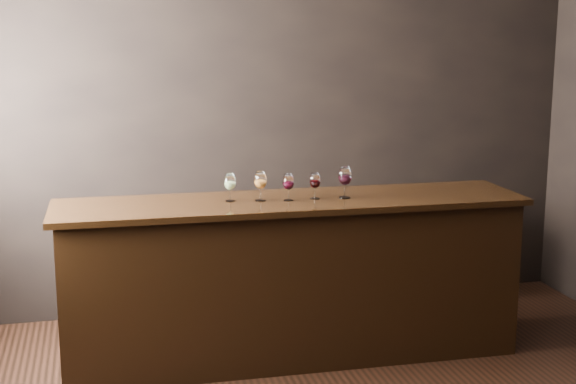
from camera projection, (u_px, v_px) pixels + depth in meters
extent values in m
cube|color=black|center=(264.00, 132.00, 6.24)|extent=(5.00, 0.02, 2.80)
cube|color=black|center=(292.00, 281.00, 5.38)|extent=(3.01, 0.70, 1.05)
cube|color=black|center=(292.00, 202.00, 5.27)|extent=(3.11, 0.78, 0.04)
cube|color=black|center=(257.00, 257.00, 6.19)|extent=(2.54, 0.40, 0.92)
cylinder|color=white|center=(230.00, 201.00, 5.21)|extent=(0.07, 0.07, 0.00)
cylinder|color=white|center=(230.00, 195.00, 5.20)|extent=(0.01, 0.01, 0.07)
ellipsoid|color=white|center=(230.00, 182.00, 5.18)|extent=(0.08, 0.08, 0.11)
cylinder|color=white|center=(230.00, 174.00, 5.17)|extent=(0.06, 0.06, 0.01)
ellipsoid|color=#C5D87F|center=(230.00, 185.00, 5.19)|extent=(0.06, 0.06, 0.05)
cylinder|color=white|center=(261.00, 200.00, 5.22)|extent=(0.07, 0.07, 0.00)
cylinder|color=white|center=(261.00, 195.00, 5.21)|extent=(0.01, 0.01, 0.07)
ellipsoid|color=white|center=(260.00, 180.00, 5.19)|extent=(0.08, 0.08, 0.12)
cylinder|color=white|center=(260.00, 172.00, 5.18)|extent=(0.06, 0.06, 0.01)
ellipsoid|color=orange|center=(260.00, 183.00, 5.20)|extent=(0.07, 0.07, 0.05)
cylinder|color=white|center=(288.00, 200.00, 5.23)|extent=(0.06, 0.06, 0.00)
cylinder|color=white|center=(288.00, 195.00, 5.22)|extent=(0.01, 0.01, 0.07)
ellipsoid|color=white|center=(288.00, 182.00, 5.21)|extent=(0.08, 0.08, 0.11)
cylinder|color=white|center=(288.00, 175.00, 5.20)|extent=(0.06, 0.06, 0.01)
ellipsoid|color=black|center=(288.00, 184.00, 5.21)|extent=(0.06, 0.06, 0.05)
cylinder|color=white|center=(315.00, 198.00, 5.29)|extent=(0.06, 0.06, 0.00)
cylinder|color=white|center=(315.00, 193.00, 5.28)|extent=(0.01, 0.01, 0.07)
ellipsoid|color=white|center=(315.00, 181.00, 5.26)|extent=(0.07, 0.07, 0.10)
cylinder|color=white|center=(315.00, 174.00, 5.25)|extent=(0.05, 0.05, 0.01)
ellipsoid|color=black|center=(315.00, 183.00, 5.27)|extent=(0.06, 0.06, 0.05)
cylinder|color=white|center=(345.00, 197.00, 5.32)|extent=(0.08, 0.08, 0.00)
cylinder|color=white|center=(345.00, 191.00, 5.31)|extent=(0.01, 0.01, 0.08)
ellipsoid|color=white|center=(345.00, 176.00, 5.29)|extent=(0.09, 0.09, 0.13)
cylinder|color=white|center=(345.00, 167.00, 5.28)|extent=(0.07, 0.07, 0.01)
ellipsoid|color=black|center=(345.00, 179.00, 5.29)|extent=(0.07, 0.07, 0.06)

